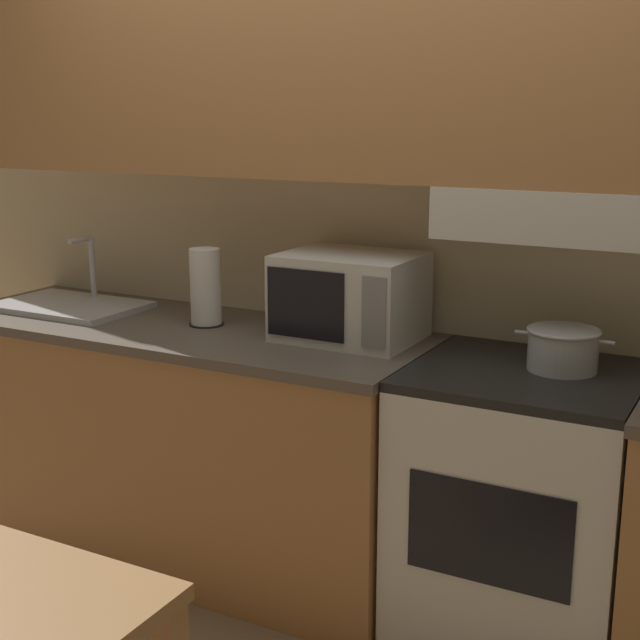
% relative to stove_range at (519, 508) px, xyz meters
% --- Properties ---
extents(ground_plane, '(16.00, 16.00, 0.00)m').
position_rel_stove_range_xyz_m(ground_plane, '(-0.62, 0.32, -0.45)').
color(ground_plane, '#7F664C').
extents(wall_back, '(5.64, 0.38, 2.55)m').
position_rel_stove_range_xyz_m(wall_back, '(-0.61, 0.25, 1.08)').
color(wall_back, beige).
rests_on(wall_back, ground_plane).
extents(lower_counter_main, '(1.91, 0.69, 0.91)m').
position_rel_stove_range_xyz_m(lower_counter_main, '(-1.30, -0.01, 0.00)').
color(lower_counter_main, '#B27A47').
rests_on(lower_counter_main, ground_plane).
extents(stove_range, '(0.69, 0.65, 0.91)m').
position_rel_stove_range_xyz_m(stove_range, '(0.00, 0.00, 0.00)').
color(stove_range, silver).
rests_on(stove_range, ground_plane).
extents(cooking_pot, '(0.30, 0.22, 0.13)m').
position_rel_stove_range_xyz_m(cooking_pot, '(0.09, 0.06, 0.52)').
color(cooking_pot, '#B7BABF').
rests_on(cooking_pot, stove_range).
extents(microwave, '(0.46, 0.37, 0.30)m').
position_rel_stove_range_xyz_m(microwave, '(-0.65, 0.10, 0.60)').
color(microwave, silver).
rests_on(microwave, lower_counter_main).
extents(sink_basin, '(0.58, 0.38, 0.28)m').
position_rel_stove_range_xyz_m(sink_basin, '(-1.85, -0.01, 0.47)').
color(sink_basin, '#B7BABF').
rests_on(sink_basin, lower_counter_main).
extents(paper_towel_roll, '(0.13, 0.13, 0.29)m').
position_rel_stove_range_xyz_m(paper_towel_roll, '(-1.21, 0.03, 0.59)').
color(paper_towel_roll, black).
rests_on(paper_towel_roll, lower_counter_main).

